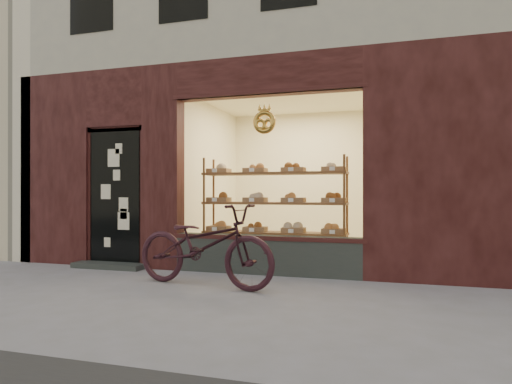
% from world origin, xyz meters
% --- Properties ---
extents(ground, '(90.00, 90.00, 0.00)m').
position_xyz_m(ground, '(0.00, 0.00, 0.00)').
color(ground, slate).
extents(display_shelf, '(2.20, 0.45, 1.70)m').
position_xyz_m(display_shelf, '(0.45, 2.55, 0.86)').
color(display_shelf, brown).
rests_on(display_shelf, ground).
extents(bicycle, '(2.04, 1.01, 1.02)m').
position_xyz_m(bicycle, '(-0.06, 1.08, 0.51)').
color(bicycle, black).
rests_on(bicycle, ground).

